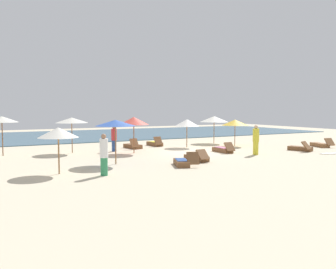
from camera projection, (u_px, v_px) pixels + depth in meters
The scene contains 21 objects.
ground_plane at pixel (191, 153), 22.11m from camera, with size 60.00×60.00×0.00m, color beige.
ocean_water at pixel (107, 134), 37.09m from camera, with size 48.00×16.00×0.06m, color #3D6075.
umbrella_0 at pixel (58, 133), 14.81m from camera, with size 1.70×1.70×2.00m.
umbrella_1 at pixel (235, 123), 25.97m from camera, with size 1.98×1.98×1.96m.
umbrella_2 at pixel (2, 119), 20.49m from camera, with size 1.87×1.87×2.34m.
umbrella_3 at pixel (72, 120), 21.78m from camera, with size 2.01×2.01×2.22m.
umbrella_4 at pixel (134, 121), 21.77m from camera, with size 1.91×1.91×2.26m.
umbrella_5 at pixel (187, 123), 25.05m from camera, with size 1.78×1.78×2.01m.
umbrella_6 at pixel (214, 119), 28.00m from camera, with size 2.27×2.27×2.16m.
umbrella_7 at pixel (115, 123), 17.40m from camera, with size 2.02×2.02×2.23m.
lounger_0 at pixel (301, 148), 23.03m from camera, with size 1.08×1.79×0.68m.
lounger_1 at pixel (155, 143), 26.04m from camera, with size 0.72×1.69×0.73m.
lounger_2 at pixel (321, 145), 25.30m from camera, with size 1.03×1.80×0.67m.
lounger_3 at pixel (197, 158), 18.64m from camera, with size 0.73×1.75×0.67m.
lounger_4 at pixel (133, 146), 24.43m from camera, with size 0.96×1.72×0.75m.
lounger_5 at pixel (223, 150), 22.25m from camera, with size 0.62×1.70×0.69m.
lounger_6 at pixel (182, 162), 17.03m from camera, with size 1.14×1.75×0.73m.
person_0 at pixel (104, 155), 14.52m from camera, with size 0.49×0.49×1.75m.
person_1 at pixel (256, 140), 21.04m from camera, with size 0.53×0.53×1.80m.
person_2 at pixel (114, 139), 22.64m from camera, with size 0.49×0.49×1.68m.
surfboard at pixel (336, 153), 21.56m from camera, with size 2.26×1.15×0.07m.
Camera 1 is at (-11.57, -18.73, 2.81)m, focal length 37.35 mm.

